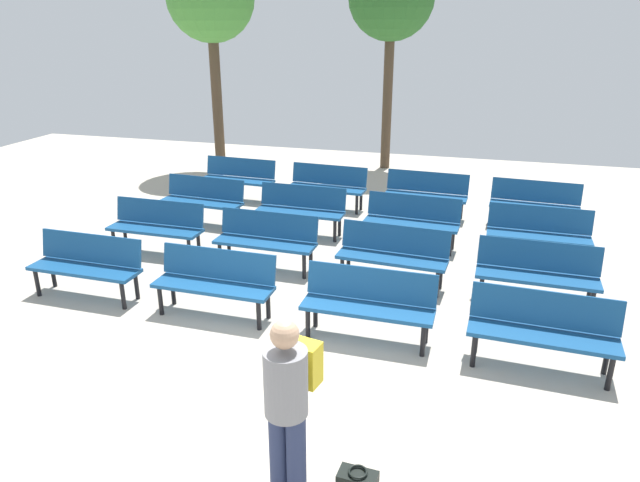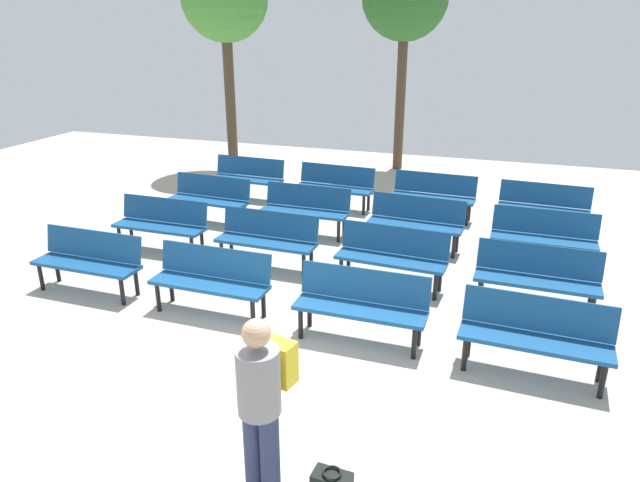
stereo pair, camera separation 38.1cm
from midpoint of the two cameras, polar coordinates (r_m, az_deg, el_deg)
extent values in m
plane|color=#B2A899|center=(6.35, -7.73, -14.76)|extent=(24.00, 24.00, 0.00)
cube|color=navy|center=(8.78, -20.88, -2.23)|extent=(1.61, 0.47, 0.05)
cube|color=navy|center=(8.83, -20.27, -0.29)|extent=(1.60, 0.15, 0.40)
cylinder|color=black|center=(9.21, -24.68, -3.26)|extent=(0.06, 0.06, 0.40)
cylinder|color=black|center=(8.34, -17.64, -4.75)|extent=(0.06, 0.06, 0.40)
cylinder|color=black|center=(9.42, -23.38, -2.53)|extent=(0.06, 0.06, 0.40)
cylinder|color=black|center=(8.57, -16.39, -3.90)|extent=(0.06, 0.06, 0.40)
cube|color=navy|center=(7.72, -9.47, -4.26)|extent=(1.61, 0.47, 0.05)
cube|color=navy|center=(7.78, -8.88, -2.04)|extent=(1.60, 0.15, 0.40)
cylinder|color=black|center=(8.04, -14.33, -5.40)|extent=(0.06, 0.06, 0.40)
cylinder|color=black|center=(7.41, -5.15, -7.17)|extent=(0.06, 0.06, 0.40)
cylinder|color=black|center=(8.28, -13.13, -4.49)|extent=(0.06, 0.06, 0.40)
cylinder|color=black|center=(7.66, -4.16, -6.11)|extent=(0.06, 0.06, 0.40)
cube|color=navy|center=(7.01, 5.49, -6.79)|extent=(1.61, 0.46, 0.05)
cube|color=navy|center=(7.08, 5.95, -4.31)|extent=(1.60, 0.14, 0.40)
cylinder|color=black|center=(7.16, -0.38, -8.14)|extent=(0.06, 0.06, 0.40)
cylinder|color=black|center=(6.88, 10.85, -9.85)|extent=(0.06, 0.06, 0.40)
cylinder|color=black|center=(7.42, 0.44, -7.00)|extent=(0.06, 0.06, 0.40)
cylinder|color=black|center=(7.16, 11.25, -8.59)|extent=(0.06, 0.06, 0.40)
cube|color=navy|center=(6.83, 21.87, -9.18)|extent=(1.62, 0.52, 0.05)
cube|color=navy|center=(6.89, 22.17, -6.62)|extent=(1.60, 0.20, 0.40)
cylinder|color=black|center=(6.80, 15.64, -10.72)|extent=(0.06, 0.06, 0.40)
cylinder|color=black|center=(6.88, 27.52, -12.15)|extent=(0.06, 0.06, 0.40)
cylinder|color=black|center=(7.08, 15.94, -9.41)|extent=(0.06, 0.06, 0.40)
cylinder|color=black|center=(7.15, 27.31, -10.80)|extent=(0.06, 0.06, 0.40)
cube|color=navy|center=(10.01, -14.48, 1.33)|extent=(1.61, 0.46, 0.05)
cube|color=navy|center=(10.09, -14.00, 3.00)|extent=(1.60, 0.14, 0.40)
cylinder|color=black|center=(10.35, -18.10, 0.26)|extent=(0.06, 0.06, 0.40)
cylinder|color=black|center=(9.60, -11.37, -0.70)|extent=(0.06, 0.06, 0.40)
cylinder|color=black|center=(10.59, -17.09, 0.84)|extent=(0.06, 0.06, 0.40)
cylinder|color=black|center=(9.86, -10.45, -0.05)|extent=(0.06, 0.06, 0.40)
cube|color=navy|center=(9.05, -4.17, -0.15)|extent=(1.61, 0.49, 0.05)
cube|color=navy|center=(9.13, -3.70, 1.71)|extent=(1.60, 0.17, 0.40)
cylinder|color=black|center=(9.29, -8.48, -1.25)|extent=(0.06, 0.06, 0.40)
cylinder|color=black|center=(8.75, -0.37, -2.47)|extent=(0.06, 0.06, 0.40)
cylinder|color=black|center=(9.55, -7.58, -0.57)|extent=(0.06, 0.06, 0.40)
cylinder|color=black|center=(9.03, 0.35, -1.70)|extent=(0.06, 0.06, 0.40)
cube|color=navy|center=(8.45, 8.24, -1.89)|extent=(1.63, 0.55, 0.05)
cube|color=navy|center=(8.54, 8.66, 0.11)|extent=(1.60, 0.23, 0.40)
cylinder|color=black|center=(8.58, 3.36, -3.00)|extent=(0.06, 0.06, 0.40)
cylinder|color=black|center=(8.28, 12.58, -4.44)|extent=(0.06, 0.06, 0.40)
cylinder|color=black|center=(8.86, 4.04, -2.21)|extent=(0.06, 0.06, 0.40)
cylinder|color=black|center=(8.57, 12.97, -3.57)|extent=(0.06, 0.06, 0.40)
cube|color=navy|center=(8.28, 21.75, -3.77)|extent=(1.61, 0.49, 0.05)
cube|color=navy|center=(8.37, 21.97, -1.70)|extent=(1.60, 0.17, 0.40)
cylinder|color=black|center=(8.21, 16.68, -5.06)|extent=(0.06, 0.06, 0.40)
cylinder|color=black|center=(8.30, 26.38, -6.21)|extent=(0.06, 0.06, 0.40)
cylinder|color=black|center=(8.50, 16.85, -4.16)|extent=(0.06, 0.06, 0.40)
cylinder|color=black|center=(8.58, 26.20, -5.28)|extent=(0.06, 0.06, 0.40)
cube|color=navy|center=(11.27, -9.99, 3.90)|extent=(1.63, 0.55, 0.05)
cube|color=navy|center=(11.36, -9.54, 5.36)|extent=(1.60, 0.23, 0.40)
cylinder|color=black|center=(11.59, -13.29, 2.94)|extent=(0.06, 0.06, 0.40)
cylinder|color=black|center=(10.86, -7.21, 2.14)|extent=(0.06, 0.06, 0.40)
cylinder|color=black|center=(11.84, -12.41, 3.40)|extent=(0.06, 0.06, 0.40)
cylinder|color=black|center=(11.13, -6.42, 2.64)|extent=(0.06, 0.06, 0.40)
cube|color=navy|center=(10.45, -0.50, 2.85)|extent=(1.61, 0.47, 0.05)
cube|color=navy|center=(10.55, -0.14, 4.44)|extent=(1.60, 0.15, 0.40)
cylinder|color=black|center=(10.63, -4.34, 1.82)|extent=(0.06, 0.06, 0.40)
cylinder|color=black|center=(10.17, 2.91, 0.96)|extent=(0.06, 0.06, 0.40)
cylinder|color=black|center=(10.91, -3.68, 2.34)|extent=(0.06, 0.06, 0.40)
cylinder|color=black|center=(10.46, 3.41, 1.53)|extent=(0.06, 0.06, 0.40)
cube|color=navy|center=(9.94, 10.38, 1.53)|extent=(1.62, 0.54, 0.05)
cube|color=navy|center=(10.05, 10.72, 3.20)|extent=(1.60, 0.22, 0.40)
cylinder|color=black|center=(10.02, 6.20, 0.54)|extent=(0.06, 0.06, 0.40)
cylinder|color=black|center=(9.77, 14.10, -0.55)|extent=(0.06, 0.06, 0.40)
cylinder|color=black|center=(10.31, 6.69, 1.12)|extent=(0.06, 0.06, 0.40)
cylinder|color=black|center=(10.06, 14.38, 0.07)|extent=(0.06, 0.06, 0.40)
cube|color=navy|center=(9.83, 22.14, 0.04)|extent=(1.61, 0.48, 0.05)
cube|color=navy|center=(9.94, 22.31, 1.75)|extent=(1.60, 0.16, 0.40)
cylinder|color=black|center=(9.74, 17.90, -1.03)|extent=(0.06, 0.06, 0.40)
cylinder|color=black|center=(9.83, 26.03, -2.01)|extent=(0.06, 0.06, 0.40)
cylinder|color=black|center=(10.03, 17.99, -0.38)|extent=(0.06, 0.06, 0.40)
cylinder|color=black|center=(10.12, 25.88, -1.34)|extent=(0.06, 0.06, 0.40)
cube|color=navy|center=(12.70, -6.40, 6.03)|extent=(1.62, 0.51, 0.05)
cube|color=navy|center=(12.81, -6.04, 7.31)|extent=(1.60, 0.20, 0.40)
cylinder|color=black|center=(12.95, -9.45, 5.13)|extent=(0.06, 0.06, 0.40)
cylinder|color=black|center=(12.32, -3.79, 4.55)|extent=(0.06, 0.06, 0.40)
cylinder|color=black|center=(13.22, -8.76, 5.49)|extent=(0.06, 0.06, 0.40)
cylinder|color=black|center=(12.60, -3.18, 4.94)|extent=(0.06, 0.06, 0.40)
cube|color=navy|center=(11.93, 2.29, 5.16)|extent=(1.62, 0.54, 0.05)
cube|color=navy|center=(12.05, 2.62, 6.52)|extent=(1.60, 0.22, 0.40)
cylinder|color=black|center=(12.09, -1.12, 4.27)|extent=(0.06, 0.06, 0.40)
cylinder|color=black|center=(11.64, 5.26, 3.51)|extent=(0.06, 0.06, 0.40)
cylinder|color=black|center=(12.37, -0.54, 4.67)|extent=(0.06, 0.06, 0.40)
cylinder|color=black|center=(11.94, 5.70, 3.94)|extent=(0.06, 0.06, 0.40)
cube|color=navy|center=(11.54, 11.94, 4.16)|extent=(1.62, 0.52, 0.05)
cube|color=navy|center=(11.66, 12.21, 5.57)|extent=(1.60, 0.20, 0.40)
cylinder|color=black|center=(11.58, 8.31, 3.28)|extent=(0.06, 0.06, 0.40)
cylinder|color=black|center=(11.37, 15.19, 2.42)|extent=(0.06, 0.06, 0.40)
cylinder|color=black|center=(11.88, 8.67, 3.71)|extent=(0.06, 0.06, 0.40)
cylinder|color=black|center=(11.67, 15.38, 2.88)|extent=(0.06, 0.06, 0.40)
cube|color=navy|center=(11.40, 21.98, 2.85)|extent=(1.63, 0.54, 0.05)
cube|color=navy|center=(11.52, 22.16, 4.29)|extent=(1.60, 0.23, 0.40)
cylinder|color=black|center=(11.32, 18.29, 2.00)|extent=(0.06, 0.06, 0.40)
cylinder|color=black|center=(11.35, 25.31, 1.05)|extent=(0.06, 0.06, 0.40)
cylinder|color=black|center=(11.63, 18.42, 2.48)|extent=(0.06, 0.06, 0.40)
cylinder|color=black|center=(11.65, 25.26, 1.54)|extent=(0.06, 0.06, 0.40)
cylinder|color=#4C3A28|center=(15.23, 8.64, 13.62)|extent=(0.24, 0.24, 3.57)
cylinder|color=#4C3A28|center=(15.25, -8.10, 13.61)|extent=(0.26, 0.26, 3.54)
cylinder|color=navy|center=(4.92, -2.58, -20.62)|extent=(0.16, 0.16, 0.85)
cylinder|color=navy|center=(4.99, -4.22, -19.97)|extent=(0.16, 0.16, 0.85)
cylinder|color=gray|center=(4.52, -3.61, -13.62)|extent=(0.40, 0.40, 0.55)
sphere|color=tan|center=(4.30, -3.73, -9.07)|extent=(0.22, 0.22, 0.22)
cube|color=yellow|center=(4.69, -1.81, -11.80)|extent=(0.31, 0.23, 0.36)
torus|color=black|center=(5.02, 3.52, -21.81)|extent=(0.16, 0.16, 0.02)
camera|label=1|loc=(0.19, -88.75, 0.48)|focal=32.54mm
camera|label=2|loc=(0.19, 91.25, -0.48)|focal=32.54mm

